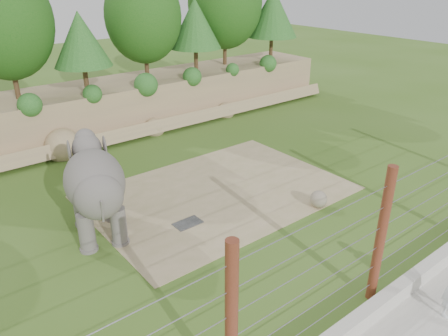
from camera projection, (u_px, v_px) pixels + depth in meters
ground at (260, 228)px, 15.29m from camera, size 90.00×90.00×0.00m
back_embankment at (106, 58)px, 22.96m from camera, size 30.00×5.52×8.77m
dirt_patch at (218, 192)px, 17.70m from camera, size 10.00×7.00×0.02m
drain_grate at (188, 223)px, 15.52m from camera, size 1.00×0.60×0.03m
elephant at (96, 193)px, 14.32m from camera, size 2.69×4.18×3.13m
stone_ball at (318, 199)px, 16.48m from camera, size 0.66×0.66×0.66m
retaining_wall at (387, 300)px, 11.63m from camera, size 26.00×0.35×0.50m
barrier_fence at (381, 236)px, 11.25m from camera, size 20.26×0.26×4.00m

